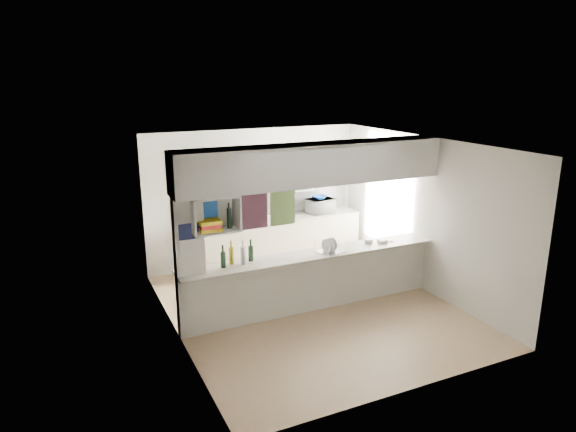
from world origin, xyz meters
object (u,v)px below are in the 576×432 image
bowl (319,197)px  dish_rack (331,246)px  wine_bottles (237,256)px  microwave (320,206)px

bowl → dish_rack: 2.31m
bowl → dish_rack: (-0.92, -2.10, -0.23)m
bowl → dish_rack: bowl is taller
bowl → wine_bottles: size_ratio=0.53×
microwave → dish_rack: size_ratio=1.05×
dish_rack → wine_bottles: bearing=162.1°
microwave → wine_bottles: bearing=32.2°
microwave → wine_bottles: wine_bottles is taller
dish_rack → wine_bottles: (-1.50, 0.10, 0.04)m
bowl → dish_rack: size_ratio=0.56×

